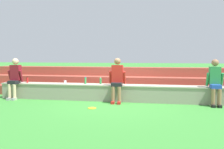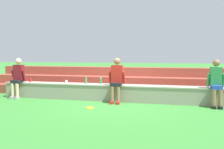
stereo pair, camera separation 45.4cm
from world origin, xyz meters
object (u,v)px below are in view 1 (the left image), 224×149
person_left_of_center (117,78)px  water_bottle_mid_right (101,81)px  frisbee (92,108)px  water_bottle_near_right (27,80)px  person_center (215,81)px  water_bottle_mid_left (85,81)px  plastic_cup_right_end (65,82)px  person_far_left (15,77)px

person_left_of_center → water_bottle_mid_right: (-0.62, 0.31, -0.13)m
person_left_of_center → frisbee: person_left_of_center is taller
frisbee → water_bottle_near_right: bearing=155.5°
person_center → water_bottle_mid_left: bearing=176.2°
water_bottle_mid_left → water_bottle_near_right: bearing=-179.9°
water_bottle_near_right → plastic_cup_right_end: bearing=1.6°
person_far_left → water_bottle_mid_right: size_ratio=6.22×
person_far_left → person_left_of_center: (3.69, 0.00, 0.01)m
water_bottle_near_right → person_left_of_center: bearing=-4.8°
person_center → frisbee: 3.85m
person_left_of_center → water_bottle_mid_left: 1.20m
water_bottle_mid_left → frisbee: 1.54m
person_far_left → water_bottle_near_right: 0.45m
person_center → frisbee: bearing=-164.8°
person_left_of_center → person_center: 3.05m
person_far_left → frisbee: person_far_left is taller
person_far_left → person_center: bearing=0.1°
person_left_of_center → plastic_cup_right_end: (-1.93, 0.32, -0.19)m
water_bottle_near_right → water_bottle_mid_left: water_bottle_mid_left is taller
water_bottle_mid_right → water_bottle_near_right: bearing=-179.5°
water_bottle_near_right → person_far_left: bearing=-138.6°
water_bottle_near_right → water_bottle_mid_right: (2.74, 0.03, 0.01)m
water_bottle_mid_right → plastic_cup_right_end: 1.30m
plastic_cup_right_end → water_bottle_near_right: bearing=-178.4°
person_far_left → person_center: person_far_left is taller
person_left_of_center → person_center: size_ratio=1.02×
water_bottle_near_right → frisbee: 3.11m
person_far_left → plastic_cup_right_end: (1.76, 0.32, -0.18)m
water_bottle_near_right → frisbee: (2.77, -1.26, -0.65)m
person_far_left → plastic_cup_right_end: person_far_left is taller
person_far_left → person_left_of_center: size_ratio=0.99×
water_bottle_near_right → water_bottle_mid_right: 2.74m
water_bottle_mid_right → plastic_cup_right_end: (-1.30, 0.01, -0.06)m
water_bottle_mid_right → water_bottle_mid_left: 0.54m
plastic_cup_right_end → water_bottle_mid_left: bearing=-2.9°
water_bottle_mid_left → plastic_cup_right_end: 0.77m
person_far_left → person_left_of_center: bearing=0.0°
person_center → water_bottle_mid_right: (-3.67, 0.30, -0.11)m
person_left_of_center → frisbee: bearing=-121.4°
water_bottle_mid_right → water_bottle_mid_left: water_bottle_mid_left is taller
person_far_left → water_bottle_near_right: size_ratio=6.77×
person_far_left → water_bottle_mid_left: person_far_left is taller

